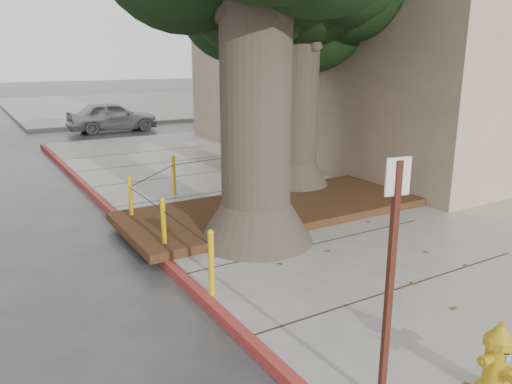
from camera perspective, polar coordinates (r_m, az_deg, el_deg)
ground at (r=7.23m, az=13.42°, el=-12.55°), size 140.00×140.00×0.00m
sidewalk_main at (r=13.10m, az=24.86°, el=-0.55°), size 16.00×26.00×0.15m
sidewalk_far at (r=36.23m, az=-13.92°, el=9.66°), size 16.00×20.00×0.15m
curb_red at (r=8.14m, az=-9.73°, el=-8.52°), size 0.14×26.00×0.16m
planter_bed at (r=10.50m, az=2.25°, el=-1.90°), size 6.40×2.60×0.16m
building_corner at (r=19.61m, az=18.49°, el=19.41°), size 12.00×13.00×10.00m
building_side_white at (r=36.82m, az=3.33°, el=17.05°), size 10.00×10.00×9.00m
building_side_grey at (r=45.24m, az=5.51°, el=18.57°), size 12.00×14.00×12.00m
bollard_ring at (r=9.98m, az=-7.76°, el=-0.35°), size 3.79×5.39×0.95m
fire_hydrant at (r=5.53m, az=25.85°, el=-16.83°), size 0.40×0.36×0.78m
signpost at (r=4.59m, az=15.13°, el=-8.83°), size 0.23×0.07×2.37m
car_silver at (r=23.87m, az=-16.10°, el=8.30°), size 4.01×1.66×1.36m
car_red at (r=30.15m, az=4.71°, el=9.92°), size 3.45×1.49×1.10m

